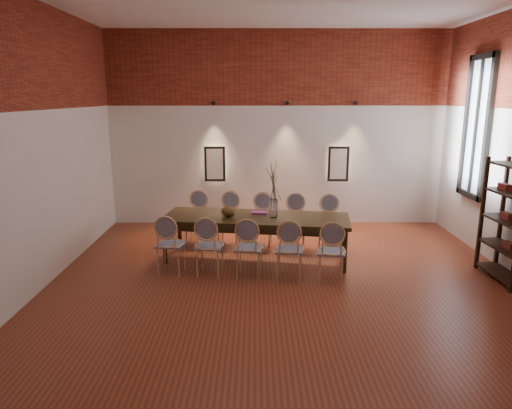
{
  "coord_description": "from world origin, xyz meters",
  "views": [
    {
      "loc": [
        -0.45,
        -6.1,
        2.69
      ],
      "look_at": [
        -0.44,
        0.8,
        1.05
      ],
      "focal_mm": 32.0,
      "sensor_mm": 36.0,
      "label": 1
    }
  ],
  "objects_px": {
    "chair_near_d": "(290,249)",
    "chair_near_e": "(331,251)",
    "chair_far_a": "(197,218)",
    "bowl": "(229,211)",
    "chair_far_d": "(295,222)",
    "dining_table": "(256,238)",
    "chair_far_e": "(329,223)",
    "book": "(260,213)",
    "chair_near_a": "(171,244)",
    "chair_near_c": "(249,247)",
    "vase": "(273,208)",
    "chair_far_c": "(262,221)",
    "chair_near_b": "(210,246)",
    "shelving_rack": "(510,222)",
    "chair_far_b": "(229,219)"
  },
  "relations": [
    {
      "from": "dining_table",
      "to": "chair_far_e",
      "type": "xyz_separation_m",
      "value": [
        1.32,
        0.6,
        0.09
      ]
    },
    {
      "from": "chair_far_c",
      "to": "bowl",
      "type": "height_order",
      "value": "chair_far_c"
    },
    {
      "from": "chair_far_a",
      "to": "bowl",
      "type": "xyz_separation_m",
      "value": [
        0.65,
        -0.92,
        0.37
      ]
    },
    {
      "from": "chair_near_d",
      "to": "chair_near_e",
      "type": "bearing_deg",
      "value": 0.0
    },
    {
      "from": "book",
      "to": "chair_near_d",
      "type": "bearing_deg",
      "value": -67.34
    },
    {
      "from": "chair_near_a",
      "to": "chair_near_b",
      "type": "height_order",
      "value": "same"
    },
    {
      "from": "chair_near_d",
      "to": "bowl",
      "type": "distance_m",
      "value": 1.34
    },
    {
      "from": "dining_table",
      "to": "chair_near_d",
      "type": "xyz_separation_m",
      "value": [
        0.5,
        -0.85,
        0.09
      ]
    },
    {
      "from": "chair_near_b",
      "to": "vase",
      "type": "height_order",
      "value": "vase"
    },
    {
      "from": "chair_near_b",
      "to": "chair_far_c",
      "type": "xyz_separation_m",
      "value": [
        0.81,
        1.44,
        0.0
      ]
    },
    {
      "from": "chair_near_a",
      "to": "chair_far_b",
      "type": "height_order",
      "value": "same"
    },
    {
      "from": "chair_far_a",
      "to": "chair_far_e",
      "type": "relative_size",
      "value": 1.0
    },
    {
      "from": "chair_near_d",
      "to": "chair_far_d",
      "type": "relative_size",
      "value": 1.0
    },
    {
      "from": "chair_near_c",
      "to": "vase",
      "type": "distance_m",
      "value": 0.93
    },
    {
      "from": "chair_near_d",
      "to": "chair_near_e",
      "type": "xyz_separation_m",
      "value": [
        0.61,
        -0.08,
        0.0
      ]
    },
    {
      "from": "book",
      "to": "shelving_rack",
      "type": "relative_size",
      "value": 0.14
    },
    {
      "from": "dining_table",
      "to": "chair_far_d",
      "type": "bearing_deg",
      "value": 51.6
    },
    {
      "from": "chair_near_c",
      "to": "chair_far_d",
      "type": "bearing_deg",
      "value": 68.38
    },
    {
      "from": "chair_far_d",
      "to": "shelving_rack",
      "type": "bearing_deg",
      "value": 160.56
    },
    {
      "from": "chair_far_a",
      "to": "chair_near_c",
      "type": "bearing_deg",
      "value": 128.4
    },
    {
      "from": "chair_far_c",
      "to": "book",
      "type": "bearing_deg",
      "value": 93.32
    },
    {
      "from": "dining_table",
      "to": "shelving_rack",
      "type": "xyz_separation_m",
      "value": [
        3.72,
        -0.87,
        0.53
      ]
    },
    {
      "from": "chair_near_a",
      "to": "vase",
      "type": "bearing_deg",
      "value": 27.03
    },
    {
      "from": "chair_near_a",
      "to": "chair_near_e",
      "type": "relative_size",
      "value": 1.0
    },
    {
      "from": "book",
      "to": "chair_far_d",
      "type": "bearing_deg",
      "value": 36.16
    },
    {
      "from": "chair_far_d",
      "to": "chair_far_b",
      "type": "bearing_deg",
      "value": 0.0
    },
    {
      "from": "chair_near_d",
      "to": "chair_far_b",
      "type": "relative_size",
      "value": 1.0
    },
    {
      "from": "chair_near_a",
      "to": "shelving_rack",
      "type": "relative_size",
      "value": 0.52
    },
    {
      "from": "chair_near_d",
      "to": "chair_far_d",
      "type": "distance_m",
      "value": 1.54
    },
    {
      "from": "bowl",
      "to": "chair_far_d",
      "type": "bearing_deg",
      "value": 29.9
    },
    {
      "from": "chair_far_d",
      "to": "chair_far_e",
      "type": "relative_size",
      "value": 1.0
    },
    {
      "from": "chair_far_d",
      "to": "bowl",
      "type": "distance_m",
      "value": 1.39
    },
    {
      "from": "chair_near_e",
      "to": "shelving_rack",
      "type": "xyz_separation_m",
      "value": [
        2.61,
        0.06,
        0.43
      ]
    },
    {
      "from": "chair_near_e",
      "to": "book",
      "type": "bearing_deg",
      "value": 140.41
    },
    {
      "from": "chair_near_d",
      "to": "chair_far_b",
      "type": "bearing_deg",
      "value": 128.4
    },
    {
      "from": "dining_table",
      "to": "chair_near_a",
      "type": "bearing_deg",
      "value": -147.75
    },
    {
      "from": "dining_table",
      "to": "chair_far_c",
      "type": "distance_m",
      "value": 0.78
    },
    {
      "from": "dining_table",
      "to": "chair_near_c",
      "type": "xyz_separation_m",
      "value": [
        -0.1,
        -0.76,
        0.09
      ]
    },
    {
      "from": "chair_far_c",
      "to": "shelving_rack",
      "type": "relative_size",
      "value": 0.52
    },
    {
      "from": "shelving_rack",
      "to": "chair_near_a",
      "type": "bearing_deg",
      "value": 173.96
    },
    {
      "from": "chair_near_a",
      "to": "chair_far_b",
      "type": "bearing_deg",
      "value": 68.38
    },
    {
      "from": "bowl",
      "to": "dining_table",
      "type": "bearing_deg",
      "value": -1.48
    },
    {
      "from": "chair_far_c",
      "to": "bowl",
      "type": "relative_size",
      "value": 3.92
    },
    {
      "from": "book",
      "to": "bowl",
      "type": "bearing_deg",
      "value": -159.28
    },
    {
      "from": "dining_table",
      "to": "chair_near_b",
      "type": "height_order",
      "value": "chair_near_b"
    },
    {
      "from": "chair_near_e",
      "to": "chair_far_d",
      "type": "xyz_separation_m",
      "value": [
        -0.4,
        1.61,
        0.0
      ]
    },
    {
      "from": "chair_near_c",
      "to": "book",
      "type": "distance_m",
      "value": 1.03
    },
    {
      "from": "chair_near_d",
      "to": "book",
      "type": "relative_size",
      "value": 3.62
    },
    {
      "from": "chair_far_c",
      "to": "vase",
      "type": "relative_size",
      "value": 3.13
    },
    {
      "from": "dining_table",
      "to": "chair_near_e",
      "type": "xyz_separation_m",
      "value": [
        1.11,
        -0.93,
        0.09
      ]
    }
  ]
}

